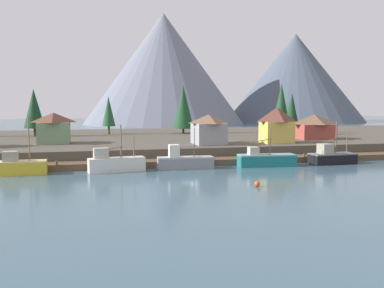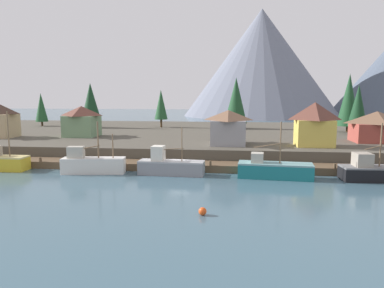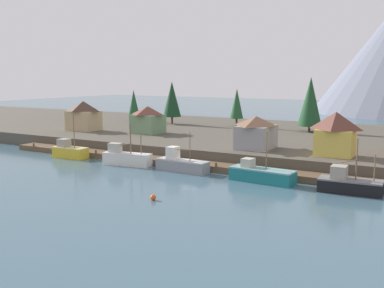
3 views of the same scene
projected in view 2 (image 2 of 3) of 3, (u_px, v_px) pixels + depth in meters
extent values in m
cube|color=#3D5B6B|center=(196.00, 153.00, 68.43)|extent=(400.00, 400.00, 1.00)
cube|color=brown|center=(182.00, 166.00, 50.58)|extent=(80.00, 4.00, 1.00)
cylinder|color=brown|center=(41.00, 163.00, 51.10)|extent=(0.36, 0.36, 1.60)
cylinder|color=brown|center=(95.00, 164.00, 50.17)|extent=(0.36, 0.36, 1.60)
cylinder|color=brown|center=(151.00, 166.00, 49.23)|extent=(0.36, 0.36, 1.60)
cylinder|color=brown|center=(210.00, 167.00, 48.30)|extent=(0.36, 0.36, 1.60)
cylinder|color=brown|center=(271.00, 168.00, 47.37)|extent=(0.36, 0.36, 1.60)
cylinder|color=brown|center=(335.00, 170.00, 46.44)|extent=(0.36, 0.36, 1.60)
cube|color=#4C473D|center=(202.00, 136.00, 80.01)|extent=(400.00, 56.00, 2.50)
cone|color=slate|center=(261.00, 63.00, 180.90)|extent=(77.06, 77.06, 52.59)
cube|color=gold|center=(3.00, 164.00, 49.97)|extent=(6.61, 2.68, 1.77)
cube|color=tan|center=(3.00, 157.00, 49.84)|extent=(6.61, 2.68, 0.20)
cylinder|color=brown|center=(8.00, 134.00, 49.31)|extent=(0.17, 0.17, 6.23)
cube|color=silver|center=(94.00, 166.00, 48.10)|extent=(8.44, 3.37, 1.87)
cube|color=silver|center=(93.00, 159.00, 47.96)|extent=(8.44, 3.37, 0.20)
cube|color=#B2AD9E|center=(76.00, 152.00, 47.79)|extent=(2.24, 1.57, 1.52)
cylinder|color=brown|center=(98.00, 140.00, 47.64)|extent=(0.20, 0.20, 4.84)
cylinder|color=brown|center=(113.00, 146.00, 47.81)|extent=(0.17, 0.17, 3.18)
cylinder|color=brown|center=(92.00, 147.00, 47.75)|extent=(2.05, 0.43, 0.51)
cube|color=gray|center=(171.00, 168.00, 47.20)|extent=(8.63, 2.77, 1.65)
cube|color=#9F9FA2|center=(171.00, 161.00, 47.08)|extent=(8.63, 2.77, 0.20)
cube|color=silver|center=(158.00, 153.00, 47.22)|extent=(1.62, 1.90, 1.90)
cylinder|color=brown|center=(182.00, 144.00, 46.54)|extent=(0.13, 0.13, 4.41)
cylinder|color=brown|center=(173.00, 149.00, 46.82)|extent=(2.96, 0.23, 0.32)
cube|color=#196B70|center=(275.00, 171.00, 45.24)|extent=(9.30, 3.55, 1.71)
cube|color=#679496|center=(275.00, 164.00, 45.12)|extent=(9.30, 3.55, 0.20)
cube|color=#B2AD9E|center=(257.00, 158.00, 45.46)|extent=(1.65, 1.87, 1.22)
cylinder|color=brown|center=(281.00, 143.00, 44.65)|extent=(0.16, 0.16, 5.17)
cylinder|color=brown|center=(268.00, 145.00, 44.99)|extent=(3.60, 0.41, 0.75)
cube|color=black|center=(374.00, 174.00, 43.92)|extent=(7.86, 3.46, 1.56)
cube|color=slate|center=(374.00, 167.00, 43.81)|extent=(7.86, 3.46, 0.20)
cube|color=gray|center=(362.00, 160.00, 43.76)|extent=(2.04, 2.32, 1.62)
cylinder|color=brown|center=(381.00, 145.00, 43.41)|extent=(0.18, 0.18, 5.25)
cylinder|color=brown|center=(374.00, 148.00, 43.50)|extent=(2.02, 0.25, 0.61)
cube|color=gray|center=(228.00, 132.00, 57.88)|extent=(5.35, 6.62, 3.89)
pyramid|color=brown|center=(228.00, 115.00, 57.52)|extent=(5.62, 6.95, 1.58)
cube|color=#9E4238|center=(376.00, 133.00, 60.62)|extent=(7.45, 5.73, 3.12)
pyramid|color=brown|center=(377.00, 117.00, 60.27)|extent=(7.83, 6.01, 2.04)
cube|color=gold|center=(314.00, 133.00, 55.63)|extent=(5.49, 4.49, 4.06)
pyramid|color=brown|center=(315.00, 111.00, 55.18)|extent=(5.76, 4.72, 2.69)
cube|color=#6B8E66|center=(82.00, 126.00, 68.87)|extent=(5.71, 5.63, 3.98)
pyramid|color=brown|center=(81.00, 111.00, 68.49)|extent=(5.99, 5.91, 1.79)
cylinder|color=#4C3823|center=(91.00, 124.00, 87.76)|extent=(0.50, 0.50, 1.90)
cone|color=#14381E|center=(91.00, 101.00, 87.05)|extent=(4.59, 4.59, 8.85)
cylinder|color=#4C3823|center=(347.00, 129.00, 77.15)|extent=(0.50, 0.50, 1.35)
cone|color=#194223|center=(349.00, 100.00, 76.32)|extent=(4.63, 4.63, 10.96)
cylinder|color=#4C3823|center=(42.00, 124.00, 92.29)|extent=(0.50, 0.50, 1.17)
cone|color=#1E4C28|center=(41.00, 107.00, 91.73)|extent=(3.11, 3.11, 7.19)
cylinder|color=#4C3823|center=(236.00, 126.00, 85.37)|extent=(0.50, 0.50, 1.28)
cone|color=#194223|center=(236.00, 100.00, 84.57)|extent=(5.24, 5.24, 10.64)
cylinder|color=#4C3823|center=(357.00, 130.00, 71.99)|extent=(0.50, 0.50, 1.68)
cone|color=#14381E|center=(358.00, 105.00, 71.32)|extent=(3.70, 3.70, 8.24)
cylinder|color=#4C3823|center=(161.00, 123.00, 88.71)|extent=(0.50, 0.50, 1.97)
cone|color=#1E4C28|center=(161.00, 105.00, 88.10)|extent=(3.19, 3.19, 7.17)
sphere|color=#E04C19|center=(203.00, 211.00, 31.22)|extent=(0.70, 0.70, 0.70)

